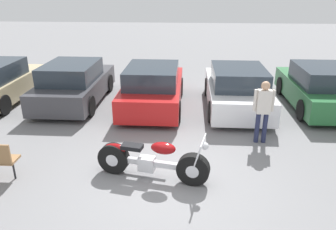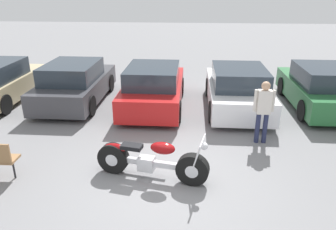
# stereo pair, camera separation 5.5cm
# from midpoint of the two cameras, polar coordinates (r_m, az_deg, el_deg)

# --- Properties ---
(ground_plane) EXTENTS (60.00, 60.00, 0.00)m
(ground_plane) POSITION_cam_midpoint_polar(r_m,az_deg,el_deg) (6.95, -0.30, -11.65)
(ground_plane) COLOR slate
(motorcycle) EXTENTS (2.41, 0.89, 1.03)m
(motorcycle) POSITION_cam_midpoint_polar(r_m,az_deg,el_deg) (6.91, -3.24, -7.89)
(motorcycle) COLOR black
(motorcycle) RESTS_ON ground_plane
(parked_car_dark_grey) EXTENTS (1.91, 4.08, 1.42)m
(parked_car_dark_grey) POSITION_cam_midpoint_polar(r_m,az_deg,el_deg) (11.66, -16.13, 5.23)
(parked_car_dark_grey) COLOR #3D3D42
(parked_car_dark_grey) RESTS_ON ground_plane
(parked_car_red) EXTENTS (1.91, 4.08, 1.42)m
(parked_car_red) POSITION_cam_midpoint_polar(r_m,az_deg,el_deg) (10.79, -2.79, 4.76)
(parked_car_red) COLOR red
(parked_car_red) RESTS_ON ground_plane
(parked_car_white) EXTENTS (1.91, 4.08, 1.42)m
(parked_car_white) POSITION_cam_midpoint_polar(r_m,az_deg,el_deg) (10.85, 11.73, 4.42)
(parked_car_white) COLOR white
(parked_car_white) RESTS_ON ground_plane
(parked_car_green) EXTENTS (1.91, 4.08, 1.42)m
(parked_car_green) POSITION_cam_midpoint_polar(r_m,az_deg,el_deg) (11.83, 24.75, 4.29)
(parked_car_green) COLOR #286B38
(parked_car_green) RESTS_ON ground_plane
(person_standing) EXTENTS (0.52, 0.22, 1.64)m
(person_standing) POSITION_cam_midpoint_polar(r_m,az_deg,el_deg) (8.52, 16.09, 1.33)
(person_standing) COLOR #232847
(person_standing) RESTS_ON ground_plane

